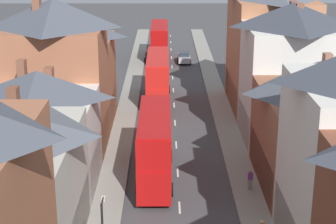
{
  "coord_description": "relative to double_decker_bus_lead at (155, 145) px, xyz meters",
  "views": [
    {
      "loc": [
        -1.03,
        -17.45,
        18.8
      ],
      "look_at": [
        -0.71,
        35.84,
        1.22
      ],
      "focal_mm": 60.0,
      "sensor_mm": 36.0,
      "label": 1
    }
  ],
  "objects": [
    {
      "name": "double_decker_bus_far_approaching",
      "position": [
        0.0,
        20.45,
        0.0
      ],
      "size": [
        2.74,
        10.8,
        5.3
      ],
      "color": "red",
      "rests_on": "ground"
    },
    {
      "name": "pedestrian_mid_right",
      "position": [
        7.12,
        -2.36,
        -1.78
      ],
      "size": [
        0.36,
        0.22,
        1.61
      ],
      "color": "gray",
      "rests_on": "pavement_right"
    },
    {
      "name": "pavement_right",
      "position": [
        6.91,
        15.16,
        -2.75
      ],
      "size": [
        2.2,
        104.0,
        0.14
      ],
      "primitive_type": "cube",
      "color": "gray",
      "rests_on": "ground"
    },
    {
      "name": "car_parked_left_a",
      "position": [
        3.61,
        39.56,
        -1.96
      ],
      "size": [
        1.9,
        3.89,
        1.7
      ],
      "color": "#B7BABF",
      "rests_on": "ground"
    },
    {
      "name": "double_decker_bus_lead",
      "position": [
        0.0,
        0.0,
        0.0
      ],
      "size": [
        2.74,
        10.8,
        5.3
      ],
      "color": "#B70F0F",
      "rests_on": "ground"
    },
    {
      "name": "pavement_left",
      "position": [
        -3.29,
        15.16,
        -2.75
      ],
      "size": [
        2.2,
        104.0,
        0.14
      ],
      "primitive_type": "cube",
      "color": "gray",
      "rests_on": "ground"
    },
    {
      "name": "double_decker_bus_mid_street",
      "position": [
        0.0,
        41.5,
        0.0
      ],
      "size": [
        2.74,
        10.8,
        5.3
      ],
      "color": "#B70F0F",
      "rests_on": "ground"
    },
    {
      "name": "car_mid_black",
      "position": [
        -1.29,
        41.22,
        -2.02
      ],
      "size": [
        1.9,
        4.34,
        1.57
      ],
      "color": "black",
      "rests_on": "ground"
    },
    {
      "name": "terrace_row_left",
      "position": [
        -8.38,
        -9.12,
        3.05
      ],
      "size": [
        8.0,
        51.69,
        14.13
      ],
      "color": "brown",
      "rests_on": "ground"
    },
    {
      "name": "car_parked_right_a",
      "position": [
        0.01,
        9.96,
        -2.0
      ],
      "size": [
        1.9,
        4.56,
        1.62
      ],
      "color": "silver",
      "rests_on": "ground"
    },
    {
      "name": "centre_line_dashes",
      "position": [
        1.81,
        13.16,
        -2.81
      ],
      "size": [
        0.14,
        97.8,
        0.01
      ],
      "color": "silver",
      "rests_on": "ground"
    },
    {
      "name": "terrace_row_right",
      "position": [
        12.0,
        -4.19,
        3.42
      ],
      "size": [
        8.0,
        59.37,
        14.51
      ],
      "color": "#B2704C",
      "rests_on": "ground"
    }
  ]
}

